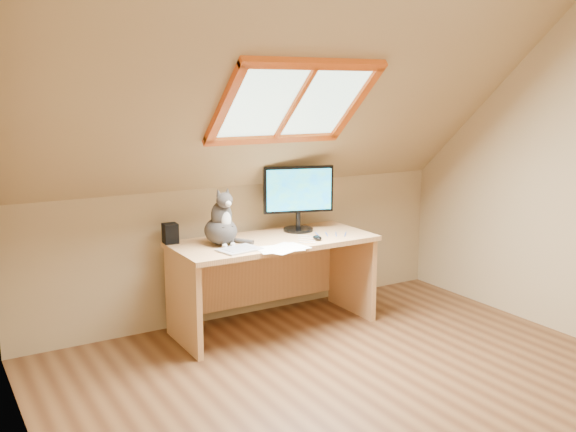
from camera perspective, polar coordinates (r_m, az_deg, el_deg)
ground at (r=3.69m, az=9.24°, el=-16.46°), size 3.50×3.50×0.00m
room_shell at (r=3.21m, az=11.12°, el=6.15°), size 3.52×3.52×2.41m
desk at (r=4.65m, az=-1.69°, el=-4.41°), size 1.44×0.63×0.66m
monitor at (r=4.74m, az=0.94°, el=1.97°), size 0.52×0.22×0.49m
cat at (r=4.37m, az=-5.95°, el=-0.73°), size 0.24×0.28×0.40m
desk_speaker at (r=4.48m, az=-10.42°, el=-1.53°), size 0.10×0.10×0.14m
graphics_tablet at (r=4.24m, az=-4.37°, el=-2.98°), size 0.30×0.24×0.01m
mouse at (r=4.52m, az=2.62°, el=-1.94°), size 0.07×0.11×0.03m
papers at (r=4.31m, az=-0.13°, el=-2.77°), size 0.35×0.30×0.01m
cables at (r=4.62m, az=3.04°, el=-1.80°), size 0.51×0.26×0.01m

